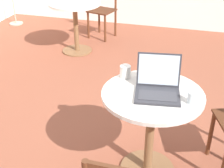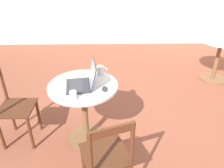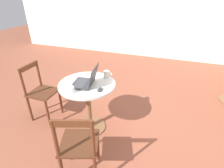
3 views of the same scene
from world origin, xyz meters
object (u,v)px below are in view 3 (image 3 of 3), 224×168
(cafe_table_near, at_px, (88,96))
(mouse, at_px, (100,90))
(chair_near_left, at_px, (41,92))
(mug, at_px, (107,74))
(chair_near_front, at_px, (79,146))
(laptop, at_px, (86,81))
(drinking_glass, at_px, (71,90))

(cafe_table_near, xyz_separation_m, mouse, (0.24, -0.12, 0.21))
(chair_near_left, relative_size, mug, 7.17)
(chair_near_front, height_order, mouse, chair_near_front)
(mouse, bearing_deg, laptop, 159.24)
(mug, bearing_deg, drinking_glass, -114.95)
(drinking_glass, bearing_deg, cafe_table_near, 77.48)
(laptop, xyz_separation_m, drinking_glass, (-0.07, -0.25, -0.01))
(cafe_table_near, relative_size, mug, 6.05)
(chair_near_front, xyz_separation_m, mouse, (-0.02, 0.62, 0.32))
(chair_near_front, bearing_deg, mug, 93.86)
(chair_near_front, bearing_deg, chair_near_left, 145.17)
(chair_near_front, bearing_deg, drinking_glass, 124.62)
(laptop, bearing_deg, cafe_table_near, 101.13)
(chair_near_front, bearing_deg, mouse, 91.49)
(chair_near_left, bearing_deg, drinking_glass, -20.82)
(chair_near_front, height_order, drinking_glass, chair_near_front)
(mug, bearing_deg, mouse, -82.23)
(mug, relative_size, drinking_glass, 1.45)
(cafe_table_near, bearing_deg, mouse, -26.60)
(cafe_table_near, height_order, laptop, laptop)
(mug, bearing_deg, chair_near_front, -86.14)
(mug, bearing_deg, cafe_table_near, -126.31)
(chair_near_front, height_order, laptop, laptop)
(laptop, height_order, mouse, laptop)
(chair_near_left, height_order, drinking_glass, chair_near_left)
(mouse, distance_m, drinking_glass, 0.34)
(mouse, relative_size, mug, 0.80)
(chair_near_front, height_order, mug, chair_near_front)
(drinking_glass, bearing_deg, mouse, 28.46)
(mouse, distance_m, mug, 0.38)
(mouse, xyz_separation_m, mug, (-0.05, 0.37, 0.03))
(chair_near_front, bearing_deg, cafe_table_near, 108.93)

